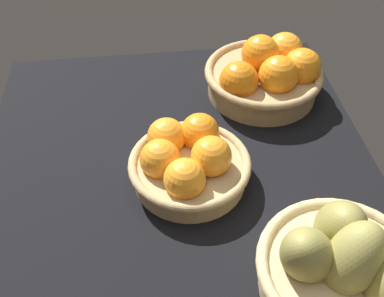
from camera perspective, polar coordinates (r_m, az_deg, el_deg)
market_tray at (r=82.72cm, az=-1.24°, el=-4.61°), size 84.00×72.00×3.00cm
basket_far_left at (r=98.74cm, az=9.28°, el=9.14°), size 24.91×24.91×12.43cm
basket_center at (r=79.13cm, az=-0.59°, el=-1.60°), size 21.32×21.32×9.97cm
basket_far_right_pears at (r=68.33cm, az=18.35°, el=-13.91°), size 24.25×24.16×15.57cm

